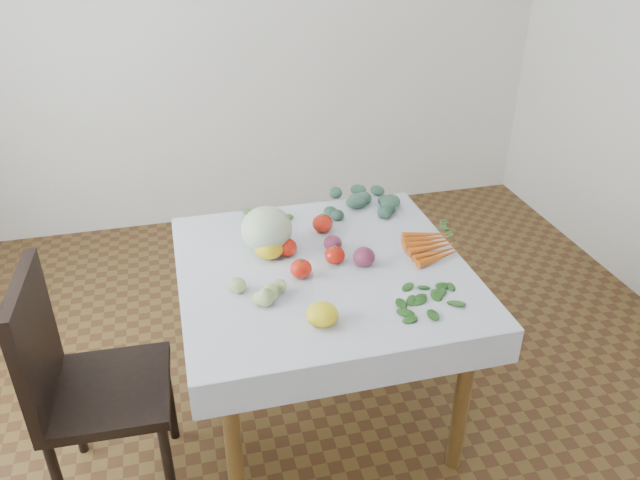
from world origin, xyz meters
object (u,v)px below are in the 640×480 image
(table, at_px, (323,288))
(heirloom_back, at_px, (269,248))
(cabbage, at_px, (267,229))
(chair, at_px, (78,376))
(carrot_bunch, at_px, (434,245))

(table, distance_m, heirloom_back, 0.27)
(cabbage, bearing_deg, chair, -153.84)
(table, xyz_separation_m, carrot_bunch, (0.48, 0.02, 0.12))
(table, height_order, heirloom_back, heirloom_back)
(chair, distance_m, heirloom_back, 0.85)
(table, relative_size, cabbage, 4.76)
(chair, height_order, heirloom_back, chair)
(table, distance_m, cabbage, 0.33)
(chair, height_order, carrot_bunch, chair)
(chair, relative_size, carrot_bunch, 3.64)
(carrot_bunch, bearing_deg, heirloom_back, 171.22)
(carrot_bunch, bearing_deg, table, -177.71)
(cabbage, bearing_deg, heirloom_back, -92.86)
(cabbage, bearing_deg, table, -44.22)
(table, bearing_deg, carrot_bunch, 2.29)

